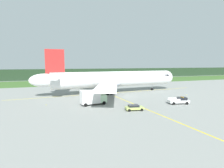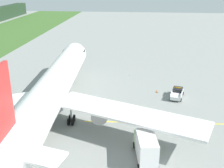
% 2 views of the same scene
% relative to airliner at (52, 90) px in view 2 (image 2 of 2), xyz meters
% --- Properties ---
extents(ground, '(320.00, 320.00, 0.00)m').
position_rel_airliner_xyz_m(ground, '(1.83, -9.20, -4.96)').
color(ground, gray).
extents(taxiway_centerline_main, '(71.21, 4.46, 0.01)m').
position_rel_airliner_xyz_m(taxiway_centerline_main, '(0.62, 0.04, -4.95)').
color(taxiway_centerline_main, yellow).
rests_on(taxiway_centerline_main, ground).
extents(taxiway_centerline_spur, '(2.55, 38.53, 0.01)m').
position_rel_airliner_xyz_m(taxiway_centerline_spur, '(-0.40, -25.13, -4.95)').
color(taxiway_centerline_spur, yellow).
rests_on(taxiway_centerline_spur, ground).
extents(airliner, '(55.08, 50.30, 15.26)m').
position_rel_airliner_xyz_m(airliner, '(0.00, 0.00, 0.00)').
color(airliner, white).
rests_on(airliner, ground).
extents(ops_pickup_truck, '(5.65, 3.34, 1.94)m').
position_rel_airliner_xyz_m(ops_pickup_truck, '(10.73, -23.01, -4.05)').
color(ops_pickup_truck, white).
rests_on(ops_pickup_truck, ground).
extents(catering_truck, '(7.05, 3.50, 4.01)m').
position_rel_airliner_xyz_m(catering_truck, '(-11.31, -16.26, -2.97)').
color(catering_truck, '#B9E0B8').
rests_on(catering_truck, ground).
extents(staff_car, '(4.41, 2.60, 1.30)m').
position_rel_airliner_xyz_m(staff_car, '(-3.58, -24.93, -4.26)').
color(staff_car, '#A3B65B').
rests_on(staff_car, ground).
extents(apron_cone, '(0.48, 0.48, 0.60)m').
position_rel_airliner_xyz_m(apron_cone, '(12.96, -19.00, -4.67)').
color(apron_cone, black).
rests_on(apron_cone, ground).
extents(taxiway_edge_light_east, '(0.12, 0.12, 0.51)m').
position_rel_airliner_xyz_m(taxiway_edge_light_east, '(22.49, -12.71, -4.68)').
color(taxiway_edge_light_east, yellow).
rests_on(taxiway_edge_light_east, ground).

